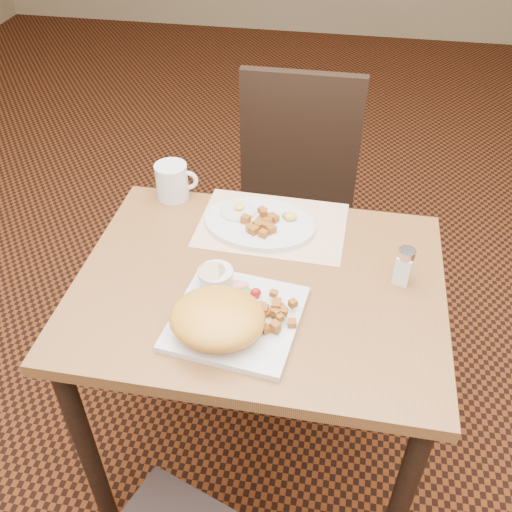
% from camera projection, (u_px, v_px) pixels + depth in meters
% --- Properties ---
extents(ground, '(8.00, 8.00, 0.00)m').
position_uv_depth(ground, '(258.00, 448.00, 1.88)').
color(ground, black).
rests_on(ground, ground).
extents(table, '(0.90, 0.70, 0.75)m').
position_uv_depth(table, '(259.00, 312.00, 1.47)').
color(table, '#925C2D').
rests_on(table, ground).
extents(chair_far, '(0.42, 0.43, 0.97)m').
position_uv_depth(chair_far, '(293.00, 202.00, 2.03)').
color(chair_far, black).
rests_on(chair_far, ground).
extents(placemat, '(0.41, 0.29, 0.00)m').
position_uv_depth(placemat, '(272.00, 225.00, 1.57)').
color(placemat, white).
rests_on(placemat, table).
extents(plate_square, '(0.31, 0.31, 0.02)m').
position_uv_depth(plate_square, '(236.00, 318.00, 1.29)').
color(plate_square, silver).
rests_on(plate_square, table).
extents(plate_oval, '(0.33, 0.26, 0.02)m').
position_uv_depth(plate_oval, '(260.00, 224.00, 1.56)').
color(plate_oval, silver).
rests_on(plate_oval, placemat).
extents(hollandaise_mound, '(0.21, 0.19, 0.08)m').
position_uv_depth(hollandaise_mound, '(217.00, 318.00, 1.23)').
color(hollandaise_mound, gold).
rests_on(hollandaise_mound, plate_square).
extents(ramekin, '(0.08, 0.08, 0.05)m').
position_uv_depth(ramekin, '(216.00, 277.00, 1.35)').
color(ramekin, silver).
rests_on(ramekin, plate_square).
extents(garnish_sq, '(0.10, 0.05, 0.03)m').
position_uv_depth(garnish_sq, '(243.00, 289.00, 1.34)').
color(garnish_sq, '#387223').
rests_on(garnish_sq, plate_square).
extents(fried_egg, '(0.10, 0.10, 0.02)m').
position_uv_depth(fried_egg, '(238.00, 210.00, 1.59)').
color(fried_egg, white).
rests_on(fried_egg, plate_oval).
extents(garnish_ov, '(0.04, 0.04, 0.02)m').
position_uv_depth(garnish_ov, '(290.00, 216.00, 1.56)').
color(garnish_ov, '#387223').
rests_on(garnish_ov, plate_oval).
extents(salt_shaker, '(0.05, 0.05, 0.10)m').
position_uv_depth(salt_shaker, '(404.00, 266.00, 1.37)').
color(salt_shaker, white).
rests_on(salt_shaker, table).
extents(coffee_mug, '(0.12, 0.09, 0.11)m').
position_uv_depth(coffee_mug, '(173.00, 181.00, 1.65)').
color(coffee_mug, silver).
rests_on(coffee_mug, table).
extents(home_fries_sq, '(0.11, 0.12, 0.04)m').
position_uv_depth(home_fries_sq, '(269.00, 313.00, 1.28)').
color(home_fries_sq, '#AF641C').
rests_on(home_fries_sq, plate_square).
extents(home_fries_ov, '(0.10, 0.11, 0.03)m').
position_uv_depth(home_fries_ov, '(263.00, 223.00, 1.53)').
color(home_fries_ov, '#AF641C').
rests_on(home_fries_ov, plate_oval).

